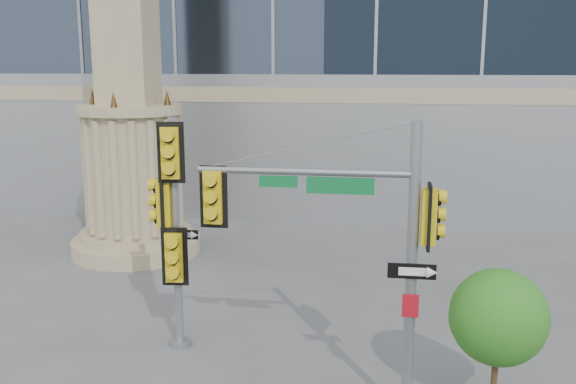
# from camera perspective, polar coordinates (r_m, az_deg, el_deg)

# --- Properties ---
(monument) EXTENTS (4.40, 4.40, 16.60)m
(monument) POSITION_cam_1_polar(r_m,az_deg,el_deg) (22.14, -13.93, 8.62)
(monument) COLOR tan
(monument) RESTS_ON ground
(main_signal_pole) EXTENTS (4.30, 0.52, 5.54)m
(main_signal_pole) POSITION_cam_1_polar(r_m,az_deg,el_deg) (11.55, 6.05, -4.12)
(main_signal_pole) COLOR slate
(main_signal_pole) RESTS_ON ground
(secondary_signal_pole) EXTENTS (0.95, 0.70, 5.34)m
(secondary_signal_pole) POSITION_cam_1_polar(r_m,az_deg,el_deg) (14.53, -10.28, -2.16)
(secondary_signal_pole) COLOR slate
(secondary_signal_pole) RESTS_ON ground
(street_tree) EXTENTS (1.83, 1.79, 2.85)m
(street_tree) POSITION_cam_1_polar(r_m,az_deg,el_deg) (12.57, 18.32, -10.84)
(street_tree) COLOR tan
(street_tree) RESTS_ON ground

